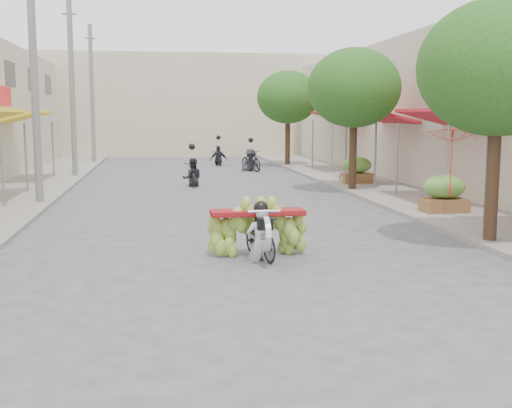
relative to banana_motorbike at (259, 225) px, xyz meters
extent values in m
plane|color=#58585D|center=(-0.24, -3.54, -0.67)|extent=(120.00, 120.00, 0.00)
cube|color=gray|center=(-7.24, 11.46, -0.61)|extent=(4.00, 60.00, 0.12)
cube|color=gray|center=(6.76, 11.46, -0.61)|extent=(4.00, 60.00, 0.12)
cylinder|color=slate|center=(-6.54, 7.66, 0.61)|extent=(0.08, 0.08, 2.55)
cylinder|color=slate|center=(-6.54, 11.26, 0.61)|extent=(0.08, 0.08, 2.55)
cube|color=yellow|center=(-7.36, 15.46, 2.08)|extent=(1.77, 4.00, 0.53)
cylinder|color=slate|center=(-6.54, 13.66, 0.61)|extent=(0.08, 0.08, 2.55)
cylinder|color=slate|center=(-6.54, 17.26, 0.61)|extent=(0.08, 0.08, 2.55)
cube|color=red|center=(-8.24, 15.46, 2.93)|extent=(0.10, 3.50, 0.80)
cube|color=#1E2328|center=(-8.26, 17.46, 3.93)|extent=(0.08, 2.00, 1.10)
cube|color=#1E2328|center=(-8.26, 22.46, 3.93)|extent=(0.08, 2.00, 1.10)
cube|color=#1E2328|center=(-8.26, 27.46, 3.93)|extent=(0.08, 2.00, 1.10)
cylinder|color=slate|center=(6.06, 2.36, 0.61)|extent=(0.08, 0.08, 2.55)
cube|color=#B41824|center=(6.88, 6.46, 2.08)|extent=(1.77, 4.20, 0.53)
cylinder|color=slate|center=(6.06, 4.56, 0.61)|extent=(0.08, 0.08, 2.55)
cylinder|color=slate|center=(6.06, 8.36, 0.61)|extent=(0.08, 0.08, 2.55)
cube|color=#B41824|center=(6.88, 12.46, 2.08)|extent=(1.77, 4.20, 0.53)
cylinder|color=slate|center=(6.06, 10.56, 0.61)|extent=(0.08, 0.08, 2.55)
cylinder|color=slate|center=(6.06, 14.36, 0.61)|extent=(0.08, 0.08, 2.55)
cube|color=#B41824|center=(6.88, 18.46, 2.08)|extent=(1.77, 4.20, 0.53)
cylinder|color=slate|center=(6.06, 16.56, 0.61)|extent=(0.08, 0.08, 2.55)
cylinder|color=slate|center=(6.06, 20.36, 0.61)|extent=(0.08, 0.08, 2.55)
cube|color=beige|center=(-0.24, 34.46, 2.83)|extent=(20.00, 6.00, 7.00)
cylinder|color=slate|center=(-5.64, 8.46, 3.33)|extent=(0.24, 0.24, 8.00)
cylinder|color=slate|center=(-5.64, 17.46, 3.33)|extent=(0.24, 0.24, 8.00)
cube|color=slate|center=(-5.64, 17.46, 6.53)|extent=(0.60, 0.08, 0.08)
cylinder|color=slate|center=(-5.64, 26.46, 3.33)|extent=(0.24, 0.24, 8.00)
cube|color=slate|center=(-5.64, 26.46, 6.53)|extent=(0.60, 0.08, 0.08)
cylinder|color=#3A2719|center=(5.16, 0.46, 0.93)|extent=(0.28, 0.28, 3.20)
ellipsoid|color=#275A1A|center=(5.16, 0.46, 3.13)|extent=(3.40, 3.40, 2.90)
cylinder|color=#3A2719|center=(5.16, 10.46, 0.93)|extent=(0.28, 0.28, 3.20)
ellipsoid|color=#275A1A|center=(5.16, 10.46, 3.13)|extent=(3.40, 3.40, 2.90)
cylinder|color=#3A2719|center=(5.16, 22.46, 0.93)|extent=(0.28, 0.28, 3.20)
ellipsoid|color=#275A1A|center=(5.16, 22.46, 3.13)|extent=(3.40, 3.40, 2.90)
cube|color=brown|center=(5.96, 4.46, -0.30)|extent=(1.20, 0.80, 0.50)
ellipsoid|color=#5D9B3A|center=(5.96, 4.46, 0.28)|extent=(1.20, 0.88, 0.66)
cube|color=brown|center=(5.96, 12.46, -0.30)|extent=(1.20, 0.80, 0.50)
ellipsoid|color=#5D9B3A|center=(5.96, 12.46, 0.28)|extent=(1.20, 0.88, 0.66)
imported|color=black|center=(0.00, -0.15, -0.22)|extent=(0.77, 1.58, 0.89)
cylinder|color=silver|center=(0.00, -0.80, -0.05)|extent=(0.10, 0.66, 0.66)
cube|color=black|center=(0.00, -0.70, 0.13)|extent=(0.28, 0.22, 0.22)
cylinder|color=silver|center=(0.00, -0.60, 0.35)|extent=(0.60, 0.05, 0.05)
cube|color=maroon|center=(0.00, 0.20, 0.21)|extent=(1.88, 0.55, 0.10)
imported|color=silver|center=(0.00, -0.20, 0.40)|extent=(0.55, 0.41, 1.53)
sphere|color=black|center=(0.00, -0.23, 1.13)|extent=(0.28, 0.28, 0.28)
imported|color=red|center=(5.83, 3.84, 1.89)|extent=(2.75, 2.75, 1.91)
imported|color=silver|center=(5.65, 12.45, 0.29)|extent=(0.86, 0.55, 1.67)
imported|color=black|center=(-0.60, 13.21, -0.22)|extent=(0.64, 1.61, 0.90)
imported|color=#232229|center=(-0.60, 13.21, 0.46)|extent=(0.80, 0.50, 1.65)
sphere|color=black|center=(-0.60, 13.21, 0.91)|extent=(0.26, 0.26, 0.26)
imported|color=black|center=(2.71, 19.73, -0.12)|extent=(1.22, 1.91, 1.09)
imported|color=#232229|center=(2.71, 19.73, 0.46)|extent=(1.19, 0.92, 1.65)
sphere|color=black|center=(2.71, 19.73, 0.91)|extent=(0.26, 0.26, 0.26)
imported|color=black|center=(1.45, 23.70, -0.27)|extent=(0.53, 1.42, 0.80)
imported|color=#232229|center=(1.45, 23.70, 0.46)|extent=(0.97, 0.55, 1.65)
sphere|color=black|center=(1.45, 23.70, 0.91)|extent=(0.26, 0.26, 0.26)
camera|label=1|loc=(-1.96, -12.32, 2.13)|focal=45.00mm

